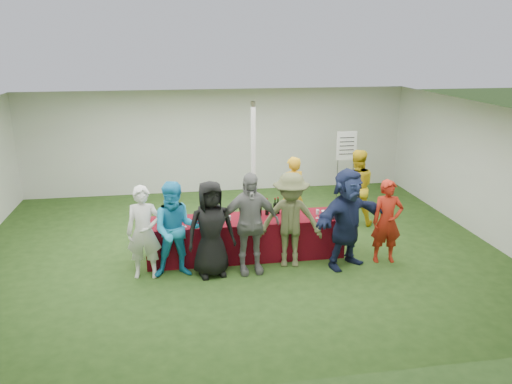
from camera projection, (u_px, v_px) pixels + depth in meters
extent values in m
plane|color=#284719|center=(238.00, 249.00, 9.69)|extent=(60.00, 60.00, 0.00)
plane|color=white|center=(218.00, 141.00, 13.07)|extent=(10.00, 0.00, 10.00)
plane|color=white|center=(282.00, 280.00, 5.52)|extent=(10.00, 0.00, 10.00)
plane|color=white|center=(482.00, 172.00, 10.07)|extent=(0.00, 8.00, 8.00)
plane|color=white|center=(236.00, 110.00, 8.90)|extent=(10.00, 10.00, 0.00)
cylinder|color=silver|center=(253.00, 166.00, 10.51)|extent=(0.10, 0.10, 2.70)
cube|color=maroon|center=(245.00, 237.00, 9.29)|extent=(3.60, 0.80, 0.75)
cylinder|color=black|center=(260.00, 210.00, 9.29)|extent=(0.07, 0.07, 0.22)
cylinder|color=black|center=(260.00, 202.00, 9.25)|extent=(0.03, 0.03, 0.08)
cylinder|color=maroon|center=(260.00, 200.00, 9.23)|extent=(0.03, 0.03, 0.02)
cylinder|color=black|center=(267.00, 209.00, 9.33)|extent=(0.07, 0.07, 0.22)
cylinder|color=black|center=(267.00, 202.00, 9.29)|extent=(0.03, 0.03, 0.08)
cylinder|color=maroon|center=(267.00, 199.00, 9.27)|extent=(0.03, 0.03, 0.02)
cylinder|color=black|center=(275.00, 209.00, 9.36)|extent=(0.07, 0.07, 0.22)
cylinder|color=black|center=(275.00, 201.00, 9.31)|extent=(0.03, 0.03, 0.08)
cylinder|color=maroon|center=(275.00, 199.00, 9.30)|extent=(0.03, 0.03, 0.02)
cylinder|color=black|center=(278.00, 208.00, 9.42)|extent=(0.07, 0.07, 0.22)
cylinder|color=black|center=(278.00, 200.00, 9.37)|extent=(0.03, 0.03, 0.08)
cylinder|color=maroon|center=(278.00, 198.00, 9.36)|extent=(0.03, 0.03, 0.02)
cylinder|color=black|center=(288.00, 209.00, 9.37)|extent=(0.07, 0.07, 0.22)
cylinder|color=black|center=(288.00, 201.00, 9.32)|extent=(0.03, 0.03, 0.08)
cylinder|color=maroon|center=(288.00, 198.00, 9.31)|extent=(0.03, 0.03, 0.02)
cylinder|color=black|center=(292.00, 207.00, 9.47)|extent=(0.07, 0.07, 0.22)
cylinder|color=black|center=(292.00, 199.00, 9.42)|extent=(0.03, 0.03, 0.08)
cylinder|color=maroon|center=(292.00, 197.00, 9.41)|extent=(0.03, 0.03, 0.02)
cylinder|color=silver|center=(165.00, 228.00, 8.70)|extent=(0.06, 0.06, 0.00)
cylinder|color=silver|center=(165.00, 226.00, 8.69)|extent=(0.01, 0.01, 0.07)
cylinder|color=silver|center=(165.00, 222.00, 8.67)|extent=(0.06, 0.06, 0.08)
cylinder|color=#49070D|center=(165.00, 223.00, 8.68)|extent=(0.05, 0.05, 0.02)
cylinder|color=silver|center=(185.00, 227.00, 8.76)|extent=(0.06, 0.06, 0.00)
cylinder|color=silver|center=(185.00, 225.00, 8.75)|extent=(0.01, 0.01, 0.07)
cylinder|color=silver|center=(185.00, 220.00, 8.73)|extent=(0.06, 0.06, 0.08)
cylinder|color=#49070D|center=(185.00, 222.00, 8.74)|extent=(0.05, 0.05, 0.02)
cylinder|color=silver|center=(202.00, 226.00, 8.79)|extent=(0.06, 0.06, 0.00)
cylinder|color=silver|center=(202.00, 224.00, 8.78)|extent=(0.01, 0.01, 0.07)
cylinder|color=silver|center=(202.00, 220.00, 8.76)|extent=(0.06, 0.06, 0.08)
cylinder|color=#49070D|center=(202.00, 221.00, 8.77)|extent=(0.05, 0.05, 0.02)
cylinder|color=silver|center=(229.00, 224.00, 8.88)|extent=(0.06, 0.06, 0.00)
cylinder|color=silver|center=(229.00, 222.00, 8.87)|extent=(0.01, 0.01, 0.07)
cylinder|color=silver|center=(229.00, 218.00, 8.84)|extent=(0.06, 0.06, 0.08)
cylinder|color=#49070D|center=(229.00, 220.00, 8.85)|extent=(0.05, 0.05, 0.02)
cylinder|color=silver|center=(317.00, 218.00, 9.19)|extent=(0.06, 0.06, 0.00)
cylinder|color=silver|center=(317.00, 216.00, 9.18)|extent=(0.01, 0.01, 0.07)
cylinder|color=silver|center=(317.00, 212.00, 9.15)|extent=(0.06, 0.06, 0.08)
cylinder|color=#49070D|center=(317.00, 214.00, 9.16)|extent=(0.05, 0.05, 0.02)
cylinder|color=silver|center=(243.00, 212.00, 9.22)|extent=(0.07, 0.07, 0.20)
cylinder|color=silver|center=(243.00, 206.00, 9.18)|extent=(0.03, 0.03, 0.03)
cube|color=white|center=(329.00, 212.00, 9.47)|extent=(0.25, 0.18, 0.03)
cylinder|color=slate|center=(332.00, 213.00, 9.19)|extent=(0.22, 0.22, 0.18)
cylinder|color=slate|center=(337.00, 182.00, 12.26)|extent=(0.02, 0.02, 1.10)
cylinder|color=slate|center=(352.00, 181.00, 12.32)|extent=(0.02, 0.02, 1.10)
cube|color=white|center=(347.00, 146.00, 12.03)|extent=(0.50, 0.02, 0.70)
cube|color=black|center=(347.00, 138.00, 11.95)|extent=(0.36, 0.01, 0.02)
cube|color=black|center=(347.00, 142.00, 11.98)|extent=(0.36, 0.01, 0.02)
cube|color=black|center=(347.00, 146.00, 12.01)|extent=(0.36, 0.01, 0.02)
cube|color=black|center=(347.00, 150.00, 12.04)|extent=(0.36, 0.01, 0.02)
cube|color=black|center=(346.00, 154.00, 12.07)|extent=(0.36, 0.01, 0.02)
imported|color=gold|center=(292.00, 193.00, 10.56)|extent=(0.65, 0.50, 1.58)
imported|color=gold|center=(356.00, 187.00, 10.79)|extent=(0.93, 0.80, 1.67)
imported|color=silver|center=(144.00, 232.00, 8.36)|extent=(0.62, 0.43, 1.61)
imported|color=#1D92CD|center=(176.00, 230.00, 8.38)|extent=(0.82, 0.64, 1.68)
imported|color=black|center=(211.00, 229.00, 8.42)|extent=(0.89, 0.66, 1.68)
imported|color=slate|center=(249.00, 223.00, 8.51)|extent=(1.08, 0.51, 1.79)
imported|color=brown|center=(291.00, 220.00, 8.77)|extent=(1.22, 0.85, 1.72)
imported|color=#1A2346|center=(347.00, 218.00, 8.74)|extent=(1.74, 1.20, 1.80)
imported|color=#A92011|center=(387.00, 222.00, 8.96)|extent=(0.59, 0.42, 1.54)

